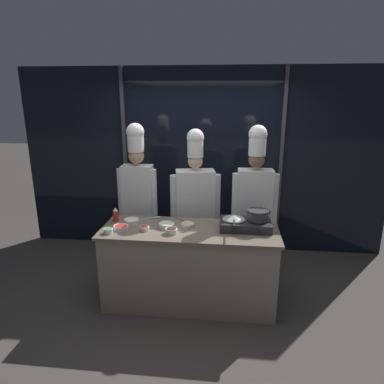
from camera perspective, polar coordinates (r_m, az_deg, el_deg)
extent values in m
plane|color=#47423D|center=(4.18, -0.40, -17.65)|extent=(24.00, 24.00, 0.00)
cube|color=black|center=(5.09, 1.59, 5.08)|extent=(5.38, 0.04, 2.70)
cube|color=#47474C|center=(5.26, -11.02, 5.16)|extent=(0.05, 0.05, 2.70)
cube|color=#47474C|center=(5.08, 14.55, 4.55)|extent=(0.05, 0.05, 2.70)
cube|color=gray|center=(3.96, -0.41, -12.42)|extent=(1.88, 0.68, 0.87)
cube|color=#756656|center=(3.76, -0.42, -6.40)|extent=(1.94, 0.72, 0.03)
cube|color=#28282B|center=(3.79, 8.88, -5.40)|extent=(0.55, 0.33, 0.10)
cylinder|color=black|center=(3.77, 6.99, -4.58)|extent=(0.22, 0.22, 0.01)
cylinder|color=black|center=(3.62, 6.98, -6.36)|extent=(0.03, 0.01, 0.03)
cylinder|color=black|center=(3.78, 10.84, -4.69)|extent=(0.22, 0.22, 0.01)
cylinder|color=black|center=(3.64, 11.00, -6.46)|extent=(0.03, 0.01, 0.03)
cylinder|color=#ADAFB5|center=(3.77, 7.00, -4.44)|extent=(0.23, 0.23, 0.01)
cone|color=#ADAFB5|center=(3.76, 7.01, -4.16)|extent=(0.25, 0.25, 0.05)
cylinder|color=black|center=(3.56, 7.03, -5.19)|extent=(0.02, 0.19, 0.02)
cylinder|color=#333335|center=(3.76, 10.89, -3.81)|extent=(0.23, 0.23, 0.11)
torus|color=#333335|center=(3.74, 10.94, -3.02)|extent=(0.23, 0.23, 0.01)
torus|color=#333335|center=(3.74, 9.00, -3.26)|extent=(0.01, 0.05, 0.05)
torus|color=#333335|center=(3.76, 12.83, -3.35)|extent=(0.01, 0.05, 0.05)
cylinder|color=red|center=(4.05, -12.60, -3.91)|extent=(0.06, 0.06, 0.13)
cone|color=white|center=(4.03, -12.67, -2.80)|extent=(0.05, 0.05, 0.04)
cylinder|color=white|center=(3.96, -10.04, -4.87)|extent=(0.17, 0.17, 0.05)
torus|color=white|center=(3.95, -10.06, -4.54)|extent=(0.17, 0.17, 0.01)
cylinder|color=white|center=(3.95, -10.05, -4.69)|extent=(0.14, 0.14, 0.03)
cylinder|color=white|center=(3.82, -0.71, -5.52)|extent=(0.14, 0.14, 0.03)
torus|color=white|center=(3.82, -0.71, -5.29)|extent=(0.15, 0.15, 0.01)
cylinder|color=#E0C689|center=(3.82, -0.71, -5.39)|extent=(0.12, 0.12, 0.02)
cylinder|color=white|center=(3.64, -3.45, -6.52)|extent=(0.13, 0.13, 0.05)
torus|color=white|center=(3.63, -3.46, -6.14)|extent=(0.13, 0.13, 0.01)
cylinder|color=#382319|center=(3.64, -3.45, -6.32)|extent=(0.11, 0.11, 0.03)
cylinder|color=white|center=(3.80, -4.26, -5.58)|extent=(0.17, 0.17, 0.05)
torus|color=white|center=(3.80, -4.27, -5.27)|extent=(0.17, 0.17, 0.01)
cylinder|color=silver|center=(3.80, -4.26, -5.41)|extent=(0.14, 0.14, 0.02)
cylinder|color=white|center=(3.75, -13.75, -6.31)|extent=(0.10, 0.10, 0.05)
torus|color=white|center=(3.74, -13.78, -5.96)|extent=(0.10, 0.10, 0.01)
cylinder|color=#4C9E47|center=(3.75, -13.77, -6.12)|extent=(0.08, 0.08, 0.03)
cylinder|color=white|center=(3.82, -11.75, -5.82)|extent=(0.16, 0.16, 0.04)
torus|color=white|center=(3.82, -11.77, -5.55)|extent=(0.17, 0.17, 0.01)
cylinder|color=red|center=(3.82, -11.76, -5.67)|extent=(0.13, 0.13, 0.02)
cylinder|color=white|center=(3.75, -7.89, -6.06)|extent=(0.10, 0.10, 0.04)
torus|color=white|center=(3.74, -7.91, -5.76)|extent=(0.10, 0.10, 0.01)
cylinder|color=#B22D1E|center=(3.74, -7.90, -5.90)|extent=(0.08, 0.08, 0.02)
cube|color=olive|center=(4.04, -2.20, -4.48)|extent=(0.14, 0.10, 0.01)
ellipsoid|color=olive|center=(3.97, -0.92, -4.84)|extent=(0.09, 0.08, 0.02)
cube|color=#B2B5BA|center=(4.06, -7.64, -4.52)|extent=(0.16, 0.11, 0.01)
ellipsoid|color=#B2B5BA|center=(4.10, -5.83, -4.20)|extent=(0.10, 0.09, 0.02)
cylinder|color=#2D3856|center=(4.63, -7.34, -8.50)|extent=(0.10, 0.10, 0.81)
cylinder|color=#2D3856|center=(4.68, -9.88, -8.34)|extent=(0.10, 0.10, 0.81)
cube|color=white|center=(4.41, -9.02, 0.24)|extent=(0.38, 0.20, 0.65)
cylinder|color=white|center=(4.33, -6.36, -0.10)|extent=(0.08, 0.08, 0.60)
cylinder|color=white|center=(4.44, -11.79, 0.06)|extent=(0.08, 0.08, 0.60)
sphere|color=tan|center=(4.31, -9.28, 5.96)|extent=(0.19, 0.19, 0.19)
cylinder|color=white|center=(4.28, -9.38, 8.24)|extent=(0.20, 0.20, 0.24)
sphere|color=white|center=(4.27, -9.45, 9.84)|extent=(0.22, 0.22, 0.22)
cylinder|color=#2D3856|center=(4.58, 2.17, -8.87)|extent=(0.12, 0.12, 0.78)
cylinder|color=#2D3856|center=(4.56, -1.16, -8.99)|extent=(0.12, 0.12, 0.78)
cube|color=white|center=(4.32, 0.54, -0.45)|extent=(0.52, 0.34, 0.63)
cylinder|color=white|center=(4.32, 4.13, -0.81)|extent=(0.10, 0.10, 0.58)
cylinder|color=white|center=(4.27, -3.01, -0.97)|extent=(0.10, 0.10, 0.58)
sphere|color=beige|center=(4.22, 0.55, 5.16)|extent=(0.19, 0.19, 0.19)
cylinder|color=white|center=(4.19, 0.56, 7.45)|extent=(0.19, 0.19, 0.24)
sphere|color=white|center=(4.17, 0.56, 9.08)|extent=(0.21, 0.21, 0.21)
cylinder|color=#4C4C51|center=(4.51, 11.42, -9.49)|extent=(0.11, 0.11, 0.80)
cylinder|color=#4C4C51|center=(4.48, 8.44, -9.48)|extent=(0.11, 0.11, 0.80)
cube|color=white|center=(4.23, 10.41, -0.60)|extent=(0.43, 0.23, 0.65)
cylinder|color=white|center=(4.24, 13.61, -1.00)|extent=(0.08, 0.08, 0.60)
cylinder|color=white|center=(4.19, 7.23, -0.88)|extent=(0.08, 0.08, 0.60)
sphere|color=brown|center=(4.13, 10.72, 5.30)|extent=(0.19, 0.19, 0.19)
cylinder|color=white|center=(4.10, 10.84, 7.72)|extent=(0.20, 0.20, 0.25)
sphere|color=white|center=(4.09, 10.94, 9.44)|extent=(0.22, 0.22, 0.22)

